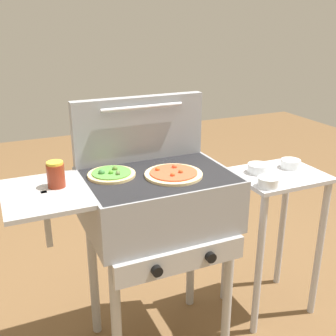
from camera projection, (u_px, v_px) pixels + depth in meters
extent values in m
cube|color=gray|center=(158.00, 199.00, 1.84)|extent=(0.64, 0.48, 0.24)
cube|color=black|center=(157.00, 175.00, 1.80)|extent=(0.61, 0.46, 0.01)
cube|color=#A3A3A3|center=(44.00, 194.00, 1.62)|extent=(0.32, 0.41, 0.02)
cube|color=#A3A3A3|center=(47.00, 220.00, 1.66)|extent=(0.02, 0.02, 0.24)
cube|color=#A3A3A3|center=(182.00, 261.00, 1.68)|extent=(0.58, 0.02, 0.10)
cylinder|color=black|center=(157.00, 271.00, 1.62)|extent=(0.04, 0.02, 0.04)
cylinder|color=black|center=(211.00, 257.00, 1.71)|extent=(0.04, 0.02, 0.04)
cylinder|color=#A3A3A3|center=(117.00, 326.00, 1.73)|extent=(0.04, 0.04, 0.66)
cylinder|color=#A3A3A3|center=(228.00, 293.00, 1.93)|extent=(0.04, 0.04, 0.66)
cylinder|color=#A3A3A3|center=(94.00, 276.00, 2.05)|extent=(0.04, 0.04, 0.66)
cylinder|color=#A3A3A3|center=(191.00, 253.00, 2.26)|extent=(0.04, 0.04, 0.66)
cube|color=gray|center=(139.00, 129.00, 1.93)|extent=(0.63, 0.05, 0.30)
cylinder|color=#B7B7BC|center=(142.00, 107.00, 1.85)|extent=(0.38, 0.02, 0.02)
cylinder|color=beige|center=(174.00, 174.00, 1.77)|extent=(0.25, 0.25, 0.01)
cylinder|color=#D14C2D|center=(174.00, 172.00, 1.77)|extent=(0.20, 0.20, 0.01)
sphere|color=#EB5331|center=(175.00, 167.00, 1.82)|extent=(0.02, 0.02, 0.02)
sphere|color=#C45622|center=(157.00, 170.00, 1.78)|extent=(0.02, 0.02, 0.02)
sphere|color=#E74D24|center=(173.00, 175.00, 1.73)|extent=(0.02, 0.02, 0.02)
sphere|color=#A34B23|center=(181.00, 172.00, 1.76)|extent=(0.02, 0.02, 0.02)
cylinder|color=#E0C17F|center=(112.00, 175.00, 1.77)|extent=(0.20, 0.20, 0.01)
cylinder|color=#4C8C38|center=(111.00, 173.00, 1.77)|extent=(0.17, 0.17, 0.01)
sphere|color=#4E6A2B|center=(115.00, 169.00, 1.80)|extent=(0.02, 0.02, 0.02)
sphere|color=#567936|center=(118.00, 172.00, 1.76)|extent=(0.02, 0.02, 0.02)
sphere|color=#576C3B|center=(118.00, 174.00, 1.74)|extent=(0.02, 0.02, 0.02)
sphere|color=#509F2E|center=(111.00, 172.00, 1.75)|extent=(0.02, 0.02, 0.02)
sphere|color=#3C7C3A|center=(102.00, 172.00, 1.75)|extent=(0.03, 0.03, 0.03)
cylinder|color=maroon|center=(56.00, 176.00, 1.65)|extent=(0.07, 0.07, 0.10)
cylinder|color=gold|center=(55.00, 163.00, 1.63)|extent=(0.07, 0.07, 0.01)
cube|color=#B2B2B7|center=(279.00, 175.00, 2.09)|extent=(0.44, 0.36, 0.02)
cylinder|color=#B2B2B7|center=(259.00, 267.00, 2.02)|extent=(0.04, 0.04, 0.78)
cylinder|color=#B2B2B7|center=(319.00, 250.00, 2.17)|extent=(0.04, 0.04, 0.78)
cylinder|color=#B2B2B7|center=(227.00, 239.00, 2.28)|extent=(0.04, 0.04, 0.78)
cylinder|color=#B2B2B7|center=(282.00, 225.00, 2.43)|extent=(0.04, 0.04, 0.78)
cylinder|color=silver|center=(258.00, 168.00, 2.09)|extent=(0.11, 0.11, 0.04)
cylinder|color=#4C7533|center=(258.00, 170.00, 2.09)|extent=(0.09, 0.09, 0.02)
cylinder|color=silver|center=(290.00, 164.00, 2.15)|extent=(0.10, 0.10, 0.04)
cylinder|color=maroon|center=(290.00, 165.00, 2.15)|extent=(0.08, 0.08, 0.02)
cylinder|color=silver|center=(268.00, 182.00, 1.91)|extent=(0.10, 0.10, 0.04)
cylinder|color=maroon|center=(268.00, 183.00, 1.92)|extent=(0.08, 0.08, 0.02)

